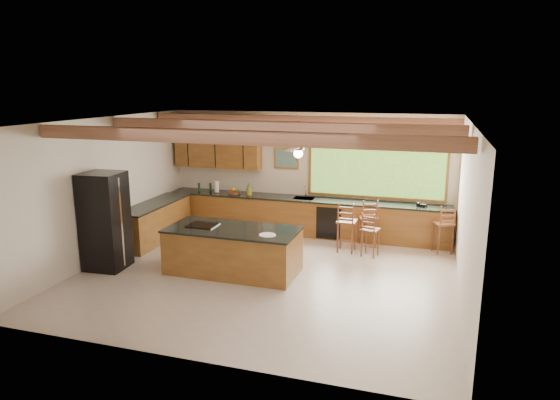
% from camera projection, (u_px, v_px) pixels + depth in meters
% --- Properties ---
extents(ground, '(7.20, 7.20, 0.00)m').
position_uv_depth(ground, '(266.00, 275.00, 9.81)').
color(ground, '#B8A699').
rests_on(ground, ground).
extents(room_shell, '(7.27, 6.54, 3.02)m').
position_uv_depth(room_shell, '(268.00, 158.00, 9.96)').
color(room_shell, beige).
rests_on(room_shell, ground).
extents(counter_run, '(7.12, 3.10, 1.26)m').
position_uv_depth(counter_run, '(268.00, 217.00, 12.28)').
color(counter_run, brown).
rests_on(counter_run, ground).
extents(island, '(2.60, 1.23, 0.92)m').
position_uv_depth(island, '(233.00, 250.00, 9.87)').
color(island, brown).
rests_on(island, ground).
extents(refrigerator, '(0.82, 0.80, 1.97)m').
position_uv_depth(refrigerator, '(105.00, 221.00, 9.99)').
color(refrigerator, black).
rests_on(refrigerator, ground).
extents(bar_stool_a, '(0.42, 0.42, 1.15)m').
position_uv_depth(bar_stool_a, '(346.00, 223.00, 11.00)').
color(bar_stool_a, brown).
rests_on(bar_stool_a, ground).
extents(bar_stool_b, '(0.51, 0.51, 1.12)m').
position_uv_depth(bar_stool_b, '(368.00, 219.00, 11.40)').
color(bar_stool_b, brown).
rests_on(bar_stool_b, ground).
extents(bar_stool_c, '(0.43, 0.43, 0.99)m').
position_uv_depth(bar_stool_c, '(370.00, 231.00, 10.73)').
color(bar_stool_c, brown).
rests_on(bar_stool_c, ground).
extents(bar_stool_d, '(0.53, 0.54, 1.12)m').
position_uv_depth(bar_stool_d, '(443.00, 225.00, 10.92)').
color(bar_stool_d, brown).
rests_on(bar_stool_d, ground).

